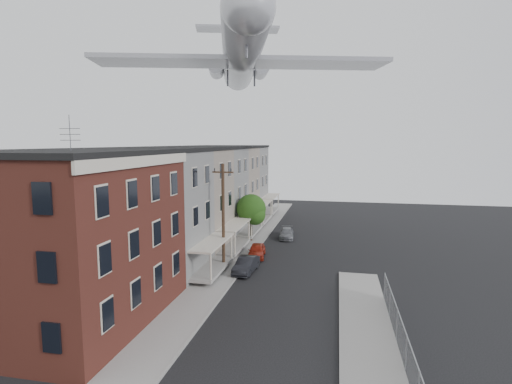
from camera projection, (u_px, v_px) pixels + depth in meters
sidewalk_left at (242, 250)px, 39.62m from camera, size 3.00×62.00×0.12m
sidewalk_right at (370, 357)px, 19.93m from camera, size 3.00×26.00×0.12m
curb_left at (256, 251)px, 39.33m from camera, size 0.15×62.00×0.14m
curb_right at (341, 354)px, 20.21m from camera, size 0.15×26.00×0.14m
corner_building at (68, 237)px, 23.76m from camera, size 10.31×12.30×12.15m
row_house_a at (144, 211)px, 32.99m from camera, size 11.98×7.00×10.30m
row_house_b at (177, 199)px, 39.79m from camera, size 11.98×7.00×10.30m
row_house_c at (201, 191)px, 46.60m from camera, size 11.98×7.00×10.30m
row_house_d at (218, 184)px, 53.40m from camera, size 11.98×7.00×10.30m
row_house_e at (232, 180)px, 60.21m from camera, size 11.98×7.00×10.30m
chainlink_fence at (406, 353)px, 18.54m from camera, size 0.06×18.06×1.90m
utility_pole at (223, 216)px, 33.23m from camera, size 1.80×0.26×9.00m
street_tree at (252, 210)px, 42.97m from camera, size 3.22×3.20×5.20m
car_near at (257, 251)px, 37.43m from camera, size 1.91×3.87×1.27m
car_mid at (246, 265)px, 33.05m from camera, size 1.64×3.99×1.29m
car_far at (287, 233)px, 44.89m from camera, size 1.93×3.96×1.11m
airplane at (241, 55)px, 39.15m from camera, size 27.14×31.03×8.95m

